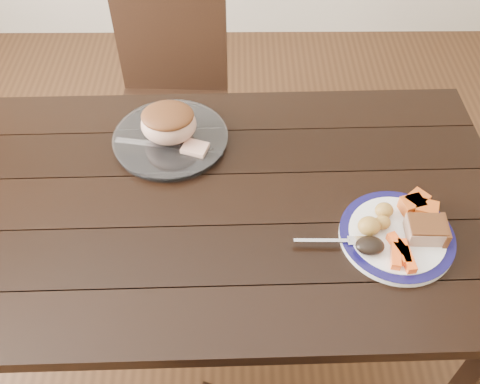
{
  "coord_description": "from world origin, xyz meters",
  "views": [
    {
      "loc": [
        0.07,
        -0.93,
        1.84
      ],
      "look_at": [
        0.08,
        -0.02,
        0.8
      ],
      "focal_mm": 40.0,
      "sensor_mm": 36.0,
      "label": 1
    }
  ],
  "objects_px": {
    "chair_far": "(172,93)",
    "roast_joint": "(169,124)",
    "serving_platter": "(171,140)",
    "dinner_plate": "(396,236)",
    "fork": "(335,241)",
    "dining_table": "(211,220)",
    "pork_slice": "(426,230)",
    "carving_knife": "(189,149)"
  },
  "relations": [
    {
      "from": "fork",
      "to": "roast_joint",
      "type": "distance_m",
      "value": 0.58
    },
    {
      "from": "pork_slice",
      "to": "fork",
      "type": "distance_m",
      "value": 0.22
    },
    {
      "from": "dining_table",
      "to": "serving_platter",
      "type": "relative_size",
      "value": 4.94
    },
    {
      "from": "roast_joint",
      "to": "carving_knife",
      "type": "distance_m",
      "value": 0.09
    },
    {
      "from": "dining_table",
      "to": "serving_platter",
      "type": "height_order",
      "value": "serving_platter"
    },
    {
      "from": "dining_table",
      "to": "dinner_plate",
      "type": "bearing_deg",
      "value": -15.85
    },
    {
      "from": "dining_table",
      "to": "serving_platter",
      "type": "bearing_deg",
      "value": 118.68
    },
    {
      "from": "serving_platter",
      "to": "carving_knife",
      "type": "distance_m",
      "value": 0.07
    },
    {
      "from": "chair_far",
      "to": "roast_joint",
      "type": "bearing_deg",
      "value": 98.86
    },
    {
      "from": "chair_far",
      "to": "roast_joint",
      "type": "height_order",
      "value": "chair_far"
    },
    {
      "from": "chair_far",
      "to": "fork",
      "type": "height_order",
      "value": "chair_far"
    },
    {
      "from": "pork_slice",
      "to": "carving_knife",
      "type": "height_order",
      "value": "pork_slice"
    },
    {
      "from": "dinner_plate",
      "to": "roast_joint",
      "type": "xyz_separation_m",
      "value": [
        -0.59,
        0.36,
        0.06
      ]
    },
    {
      "from": "chair_far",
      "to": "dinner_plate",
      "type": "xyz_separation_m",
      "value": [
        0.65,
        -0.87,
        0.23
      ]
    },
    {
      "from": "dining_table",
      "to": "serving_platter",
      "type": "xyz_separation_m",
      "value": [
        -0.12,
        0.22,
        0.1
      ]
    },
    {
      "from": "serving_platter",
      "to": "pork_slice",
      "type": "height_order",
      "value": "pork_slice"
    },
    {
      "from": "dinner_plate",
      "to": "carving_knife",
      "type": "bearing_deg",
      "value": 149.3
    },
    {
      "from": "dinner_plate",
      "to": "fork",
      "type": "bearing_deg",
      "value": -172.14
    },
    {
      "from": "dinner_plate",
      "to": "fork",
      "type": "distance_m",
      "value": 0.16
    },
    {
      "from": "serving_platter",
      "to": "carving_knife",
      "type": "bearing_deg",
      "value": -33.88
    },
    {
      "from": "chair_far",
      "to": "carving_knife",
      "type": "height_order",
      "value": "chair_far"
    },
    {
      "from": "dining_table",
      "to": "roast_joint",
      "type": "height_order",
      "value": "roast_joint"
    },
    {
      "from": "chair_far",
      "to": "pork_slice",
      "type": "bearing_deg",
      "value": 131.65
    },
    {
      "from": "roast_joint",
      "to": "dining_table",
      "type": "bearing_deg",
      "value": -61.32
    },
    {
      "from": "serving_platter",
      "to": "fork",
      "type": "distance_m",
      "value": 0.58
    },
    {
      "from": "roast_joint",
      "to": "carving_knife",
      "type": "height_order",
      "value": "roast_joint"
    },
    {
      "from": "fork",
      "to": "roast_joint",
      "type": "height_order",
      "value": "roast_joint"
    },
    {
      "from": "dining_table",
      "to": "chair_far",
      "type": "height_order",
      "value": "chair_far"
    },
    {
      "from": "dining_table",
      "to": "roast_joint",
      "type": "distance_m",
      "value": 0.3
    },
    {
      "from": "fork",
      "to": "chair_far",
      "type": "bearing_deg",
      "value": 119.67
    },
    {
      "from": "pork_slice",
      "to": "carving_knife",
      "type": "xyz_separation_m",
      "value": [
        -0.6,
        0.32,
        -0.03
      ]
    },
    {
      "from": "chair_far",
      "to": "fork",
      "type": "relative_size",
      "value": 5.23
    },
    {
      "from": "serving_platter",
      "to": "dinner_plate",
      "type": "bearing_deg",
      "value": -31.01
    },
    {
      "from": "dining_table",
      "to": "chair_far",
      "type": "xyz_separation_m",
      "value": [
        -0.18,
        0.74,
        -0.13
      ]
    },
    {
      "from": "serving_platter",
      "to": "carving_knife",
      "type": "xyz_separation_m",
      "value": [
        0.06,
        -0.04,
        -0.0
      ]
    },
    {
      "from": "dinner_plate",
      "to": "pork_slice",
      "type": "relative_size",
      "value": 3.11
    },
    {
      "from": "pork_slice",
      "to": "carving_knife",
      "type": "bearing_deg",
      "value": 151.65
    },
    {
      "from": "pork_slice",
      "to": "carving_knife",
      "type": "relative_size",
      "value": 0.29
    },
    {
      "from": "serving_platter",
      "to": "carving_knife",
      "type": "relative_size",
      "value": 1.03
    },
    {
      "from": "chair_far",
      "to": "dinner_plate",
      "type": "distance_m",
      "value": 1.11
    },
    {
      "from": "chair_far",
      "to": "serving_platter",
      "type": "xyz_separation_m",
      "value": [
        0.06,
        -0.52,
        0.23
      ]
    },
    {
      "from": "serving_platter",
      "to": "pork_slice",
      "type": "xyz_separation_m",
      "value": [
        0.66,
        -0.36,
        0.03
      ]
    }
  ]
}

